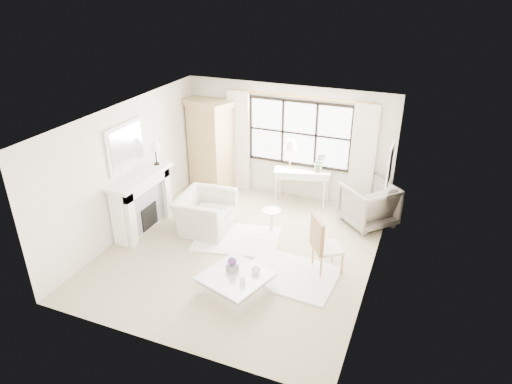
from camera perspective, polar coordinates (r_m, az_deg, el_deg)
floor at (r=9.11m, az=-1.92°, el=-7.25°), size 5.50×5.50×0.00m
ceiling at (r=7.95m, az=-2.21°, el=9.23°), size 5.50×5.50×0.00m
wall_back at (r=10.81m, az=3.89°, el=6.29°), size 5.00×0.00×5.00m
wall_front at (r=6.38m, az=-12.24°, el=-9.56°), size 5.00×0.00×5.00m
wall_left at (r=9.65m, az=-15.77°, el=2.82°), size 0.00×5.50×5.50m
wall_right at (r=7.86m, az=14.87°, el=-2.55°), size 0.00×5.50×5.50m
window_pane at (r=10.63m, az=5.44°, el=7.30°), size 2.40×0.02×1.50m
window_frame at (r=10.62m, az=5.42°, el=7.29°), size 2.50×0.04×1.50m
curtain_rod at (r=10.33m, az=5.54°, el=11.78°), size 3.30×0.04×0.04m
curtain_left at (r=11.17m, az=-2.18°, el=6.36°), size 0.55×0.10×2.47m
curtain_right at (r=10.38m, az=13.17°, el=4.11°), size 0.55×0.10×2.47m
fireplace at (r=9.81m, az=-14.22°, el=-1.13°), size 0.58×1.66×1.26m
mirror_frame at (r=9.46m, az=-15.98°, el=5.52°), size 0.05×1.15×0.95m
mirror_glass at (r=9.44m, az=-15.84°, el=5.50°), size 0.02×1.00×0.80m
art_frame at (r=9.32m, az=16.38°, el=3.25°), size 0.04×0.62×0.82m
art_canvas at (r=9.32m, az=16.26°, el=3.27°), size 0.01×0.52×0.72m
mantel_lamp at (r=9.82m, az=-12.51°, el=5.52°), size 0.22×0.22×0.51m
armoire at (r=11.30m, az=-5.75°, el=5.97°), size 1.28×1.02×2.24m
console_table at (r=10.85m, az=5.74°, el=0.86°), size 1.37×0.78×0.80m
console_lamp at (r=10.55m, az=4.34°, el=5.80°), size 0.28×0.28×0.69m
orchid_plant at (r=10.52m, az=7.96°, el=3.70°), size 0.29×0.25×0.48m
side_table at (r=9.55m, az=1.94°, el=-3.21°), size 0.40×0.40×0.51m
rug_left at (r=9.43m, az=-2.45°, el=-5.85°), size 1.93×1.55×0.03m
rug_right at (r=8.43m, az=4.32°, el=-10.27°), size 1.70×1.32×0.03m
club_armchair at (r=9.68m, az=-6.38°, el=-2.55°), size 1.11×1.25×0.78m
wingback_chair at (r=10.09m, az=13.87°, el=-1.50°), size 1.41×1.41×0.92m
french_chair at (r=8.48m, az=8.74°, el=-7.85°), size 0.67×0.67×1.08m
coffee_table at (r=7.91m, az=-2.56°, el=-11.50°), size 1.25×1.25×0.38m
planter_box at (r=7.86m, az=-2.99°, el=-9.45°), size 0.20×0.20×0.12m
planter_flowers at (r=7.78m, az=-3.01°, el=-8.65°), size 0.15×0.15×0.15m
pillar_candle at (r=7.58m, az=-1.73°, el=-10.91°), size 0.10×0.10×0.12m
coffee_vase at (r=7.78m, az=-0.01°, el=-9.58°), size 0.20×0.20×0.17m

